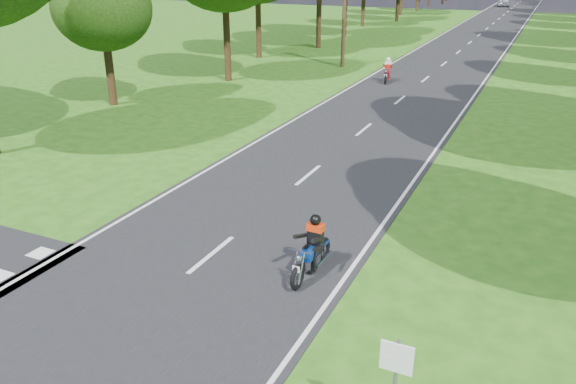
% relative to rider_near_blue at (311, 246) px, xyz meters
% --- Properties ---
extents(ground, '(160.00, 160.00, 0.00)m').
position_rel_rider_near_blue_xyz_m(ground, '(-2.54, -2.18, -0.72)').
color(ground, '#235413').
rests_on(ground, ground).
extents(main_road, '(7.00, 140.00, 0.02)m').
position_rel_rider_near_blue_xyz_m(main_road, '(-2.54, 47.82, -0.71)').
color(main_road, black).
rests_on(main_road, ground).
extents(road_markings, '(7.40, 140.00, 0.01)m').
position_rel_rider_near_blue_xyz_m(road_markings, '(-2.68, 45.95, -0.70)').
color(road_markings, silver).
rests_on(road_markings, main_road).
extents(telegraph_pole, '(1.20, 0.26, 8.00)m').
position_rel_rider_near_blue_xyz_m(telegraph_pole, '(-8.54, 25.82, 3.35)').
color(telegraph_pole, '#382616').
rests_on(telegraph_pole, ground).
extents(road_sign, '(0.45, 0.07, 2.00)m').
position_rel_rider_near_blue_xyz_m(road_sign, '(2.96, -4.19, 0.62)').
color(road_sign, slate).
rests_on(road_sign, ground).
extents(rider_near_blue, '(0.63, 1.70, 1.40)m').
position_rel_rider_near_blue_xyz_m(rider_near_blue, '(0.00, 0.00, 0.00)').
color(rider_near_blue, navy).
rests_on(rider_near_blue, main_road).
extents(rider_far_red, '(0.83, 1.77, 1.42)m').
position_rel_rider_near_blue_xyz_m(rider_far_red, '(-4.40, 21.97, 0.01)').
color(rider_far_red, maroon).
rests_on(rider_far_red, main_road).
extents(distant_car, '(2.12, 4.56, 1.51)m').
position_rel_rider_near_blue_xyz_m(distant_car, '(-4.10, 87.69, 0.06)').
color(distant_car, silver).
rests_on(distant_car, main_road).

